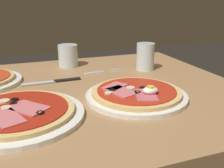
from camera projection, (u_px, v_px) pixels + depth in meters
dining_table at (83, 128)px, 0.86m from camera, size 1.01×0.83×0.74m
pizza_foreground at (136, 94)px, 0.76m from camera, size 0.29×0.29×0.05m
pizza_across_right at (18, 113)px, 0.64m from camera, size 0.31×0.31×0.03m
water_glass_near at (145, 58)px, 1.03m from camera, size 0.07×0.07×0.10m
water_glass_far at (68, 57)px, 1.08m from camera, size 0.08×0.08×0.09m
fork at (101, 72)px, 1.01m from camera, size 0.16×0.04×0.00m
knife at (56, 81)px, 0.90m from camera, size 0.20×0.02×0.01m
salt_shaker at (146, 51)px, 1.22m from camera, size 0.03×0.03×0.07m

